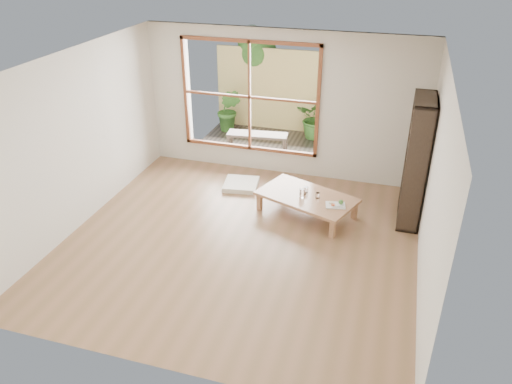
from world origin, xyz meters
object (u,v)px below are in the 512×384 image
bookshelf (416,162)px  low_table (307,198)px  food_tray (336,204)px  garden_bench (257,136)px

bookshelf → low_table: bearing=-168.9°
bookshelf → food_tray: bookshelf is taller
bookshelf → garden_bench: bookshelf is taller
bookshelf → food_tray: 1.34m
bookshelf → garden_bench: 3.57m
food_tray → garden_bench: food_tray is taller
food_tray → bookshelf: bearing=13.1°
bookshelf → garden_bench: (-3.00, 1.82, -0.64)m
low_table → bookshelf: 1.73m
bookshelf → food_tray: size_ratio=5.95×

